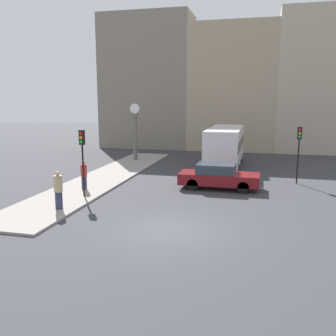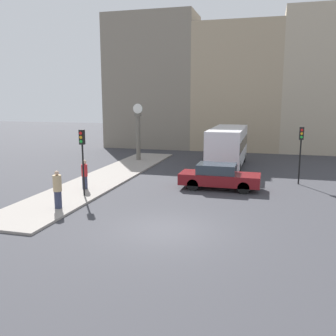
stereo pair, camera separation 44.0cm
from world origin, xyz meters
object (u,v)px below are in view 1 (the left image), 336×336
traffic_light_near (82,149)px  traffic_light_far (299,143)px  pedestrian_red_top (84,175)px  sedan_car (218,176)px  street_clock (135,133)px  bus_distant (225,145)px  pedestrian_tan_coat (58,190)px

traffic_light_near → traffic_light_far: bearing=29.4°
pedestrian_red_top → traffic_light_near: bearing=-64.0°
traffic_light_near → sedan_car: bearing=29.8°
street_clock → pedestrian_red_top: (0.53, -10.42, -1.40)m
bus_distant → sedan_car: bearing=-87.5°
traffic_light_near → street_clock: (-1.19, 11.78, -0.25)m
pedestrian_tan_coat → bus_distant: bearing=65.0°
traffic_light_near → pedestrian_red_top: size_ratio=2.10×
bus_distant → pedestrian_tan_coat: bearing=-115.0°
bus_distant → traffic_light_near: traffic_light_near is taller
traffic_light_near → pedestrian_tan_coat: (-0.06, -2.41, -1.61)m
sedan_car → traffic_light_far: traffic_light_far is taller
sedan_car → pedestrian_red_top: size_ratio=2.76×
traffic_light_near → pedestrian_tan_coat: size_ratio=1.96×
traffic_light_far → street_clock: bearing=155.7°
sedan_car → bus_distant: 7.44m
street_clock → pedestrian_red_top: size_ratio=2.82×
traffic_light_near → street_clock: 11.84m
bus_distant → pedestrian_red_top: (-6.89, -9.77, -0.73)m
street_clock → pedestrian_tan_coat: size_ratio=2.63×
bus_distant → traffic_light_near: 12.79m
pedestrian_red_top → pedestrian_tan_coat: size_ratio=0.93×
traffic_light_near → street_clock: bearing=95.8°
traffic_light_far → pedestrian_red_top: 12.81m
sedan_car → traffic_light_near: 7.78m
bus_distant → pedestrian_red_top: 11.98m
traffic_light_near → traffic_light_far: size_ratio=1.00×
traffic_light_near → pedestrian_red_top: traffic_light_near is taller
traffic_light_near → pedestrian_tan_coat: bearing=-91.5°
traffic_light_near → pedestrian_tan_coat: traffic_light_near is taller
sedan_car → pedestrian_tan_coat: bearing=-137.1°
bus_distant → traffic_light_far: size_ratio=2.25×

